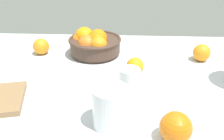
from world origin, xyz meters
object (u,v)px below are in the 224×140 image
object	(u,v)px
loose_orange_4	(134,66)
loose_orange_2	(174,128)
fruit_bowl	(93,43)
loose_orange_0	(40,46)
juice_glass	(128,85)
second_glass	(109,109)
loose_orange_1	(201,53)

from	to	relation	value
loose_orange_4	loose_orange_2	bearing A→B (deg)	-75.98
fruit_bowl	loose_orange_2	bearing A→B (deg)	-63.31
fruit_bowl	loose_orange_2	size ratio (longest dim) A/B	2.81
loose_orange_0	fruit_bowl	bearing A→B (deg)	1.90
juice_glass	loose_orange_2	world-z (taller)	juice_glass
fruit_bowl	loose_orange_2	xyz separation A→B (cm)	(26.91, -53.53, -1.09)
loose_orange_0	loose_orange_2	world-z (taller)	loose_orange_2
loose_orange_4	second_glass	bearing A→B (deg)	-104.37
loose_orange_2	loose_orange_4	distance (cm)	36.96
juice_glass	loose_orange_0	world-z (taller)	juice_glass
second_glass	loose_orange_0	xyz separation A→B (cm)	(-33.67, 47.23, -1.53)
loose_orange_1	loose_orange_4	distance (cm)	31.39
juice_glass	loose_orange_1	xyz separation A→B (cm)	(30.93, 29.61, -1.13)
loose_orange_0	loose_orange_4	distance (cm)	44.75
fruit_bowl	loose_orange_0	bearing A→B (deg)	-178.10
second_glass	fruit_bowl	bearing A→B (deg)	101.98
juice_glass	loose_orange_2	size ratio (longest dim) A/B	1.24
second_glass	loose_orange_1	bearing A→B (deg)	50.24
fruit_bowl	juice_glass	size ratio (longest dim) A/B	2.26
fruit_bowl	second_glass	size ratio (longest dim) A/B	1.99
loose_orange_2	second_glass	bearing A→B (deg)	161.73
loose_orange_4	loose_orange_0	bearing A→B (deg)	157.81
juice_glass	loose_orange_0	size ratio (longest dim) A/B	1.43
juice_glass	loose_orange_0	distance (cm)	51.27
second_glass	juice_glass	bearing A→B (deg)	69.15
loose_orange_4	juice_glass	bearing A→B (deg)	-98.55
juice_glass	loose_orange_2	distance (cm)	22.56
fruit_bowl	loose_orange_2	world-z (taller)	fruit_bowl
juice_glass	loose_orange_4	world-z (taller)	juice_glass
loose_orange_2	loose_orange_0	bearing A→B (deg)	133.69
juice_glass	loose_orange_1	distance (cm)	42.83
fruit_bowl	loose_orange_4	size ratio (longest dim) A/B	3.53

